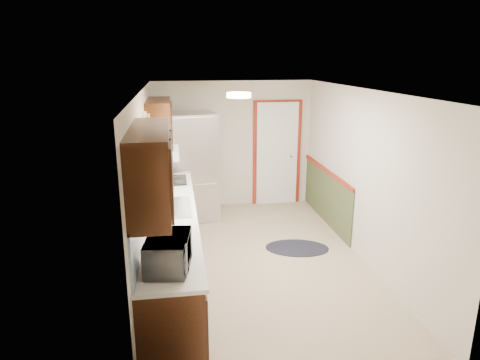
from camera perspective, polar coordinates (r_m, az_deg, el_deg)
name	(u,v)px	position (r m, az deg, el deg)	size (l,w,h in m)	color
room_shell	(258,180)	(5.80, 2.48, -0.05)	(3.20, 5.20, 2.52)	tan
kitchen_run	(168,220)	(5.55, -9.64, -5.29)	(0.63, 4.00, 2.20)	#33190B
back_wall_trim	(287,162)	(8.19, 6.30, 2.37)	(1.12, 2.30, 2.08)	maroon
ceiling_fixture	(239,95)	(5.35, -0.16, 11.25)	(0.30, 0.30, 0.06)	#FFD88C
microwave	(168,249)	(3.98, -9.55, -9.09)	(0.56, 0.31, 0.38)	white
refrigerator	(194,166)	(7.61, -6.21, 1.81)	(0.88, 0.84, 1.90)	#B7B7BC
rug	(297,248)	(6.67, 7.62, -8.96)	(0.96, 0.62, 0.01)	black
cooktop	(171,180)	(6.80, -9.21, -0.04)	(0.49, 0.58, 0.02)	black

